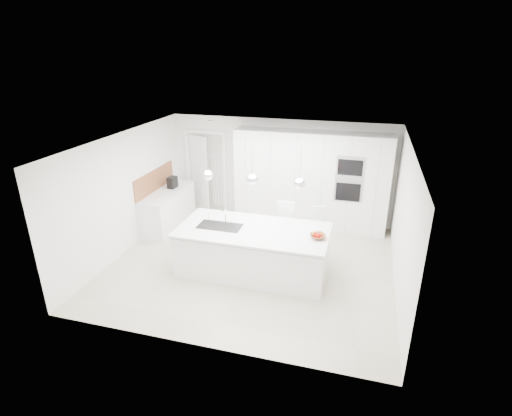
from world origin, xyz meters
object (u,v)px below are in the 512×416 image
(bar_stool_left, at_px, (284,231))
(bar_stool_right, at_px, (316,233))
(espresso_machine, at_px, (172,182))
(fruit_bowl, at_px, (318,237))
(island_base, at_px, (253,252))

(bar_stool_left, distance_m, bar_stool_right, 0.66)
(bar_stool_left, height_order, bar_stool_right, bar_stool_left)
(espresso_machine, distance_m, bar_stool_right, 3.75)
(fruit_bowl, distance_m, bar_stool_left, 1.18)
(island_base, height_order, bar_stool_right, bar_stool_right)
(espresso_machine, distance_m, bar_stool_left, 3.17)
(fruit_bowl, xyz_separation_m, bar_stool_right, (-0.13, 0.95, -0.40))
(island_base, distance_m, bar_stool_right, 1.44)
(bar_stool_right, bearing_deg, fruit_bowl, -103.14)
(fruit_bowl, bearing_deg, bar_stool_left, 133.60)
(espresso_machine, bearing_deg, bar_stool_left, -13.15)
(island_base, distance_m, fruit_bowl, 1.32)
(bar_stool_left, bearing_deg, island_base, -117.25)
(espresso_machine, height_order, bar_stool_right, espresso_machine)
(bar_stool_right, bearing_deg, bar_stool_left, 170.94)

